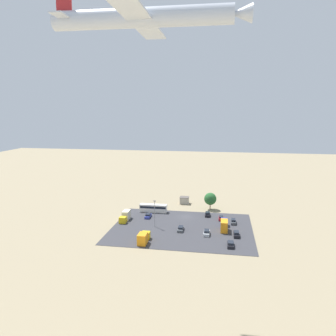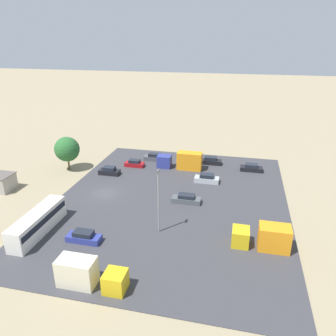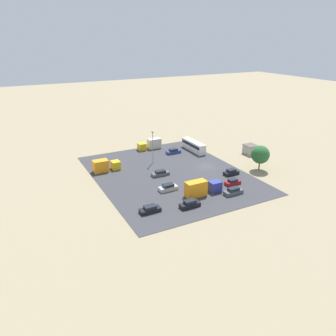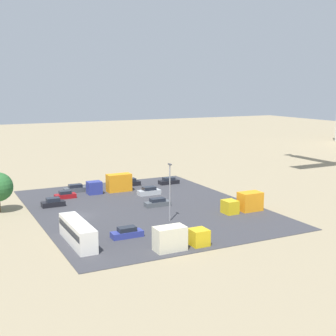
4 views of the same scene
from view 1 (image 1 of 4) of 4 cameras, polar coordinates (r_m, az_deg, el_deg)
name	(u,v)px [view 1 (image 1 of 4)]	position (r m, az deg, el deg)	size (l,w,h in m)	color
ground_plane	(186,217)	(125.72, 3.11, -8.54)	(400.00, 400.00, 0.00)	gray
parking_lot_surface	(182,228)	(114.59, 2.43, -10.39)	(47.77, 37.58, 0.08)	#38383D
shed_building	(184,200)	(142.86, 2.87, -5.62)	(3.93, 3.63, 2.94)	#9E998E
bus	(153,208)	(131.07, -2.57, -6.94)	(10.86, 2.45, 3.11)	silver
parked_car_0	(231,244)	(101.53, 10.85, -12.94)	(1.94, 4.43, 1.47)	black
parked_car_1	(181,229)	(112.01, 2.22, -10.53)	(1.78, 4.72, 1.45)	#4C5156
parked_car_2	(221,218)	(123.83, 9.22, -8.61)	(1.71, 4.01, 1.46)	maroon
parked_car_3	(236,234)	(109.44, 11.82, -11.21)	(1.77, 4.55, 1.63)	black
parked_car_4	(233,222)	(120.85, 11.31, -9.12)	(1.72, 4.69, 1.61)	#4C5156
parked_car_5	(148,216)	(124.94, -3.49, -8.32)	(1.78, 4.60, 1.51)	navy
parked_car_6	(208,214)	(127.24, 6.91, -8.02)	(1.83, 4.09, 1.58)	black
parked_car_7	(207,233)	(109.13, 6.75, -11.12)	(1.91, 4.53, 1.62)	#ADB2B7
parked_truck_0	(224,225)	(114.08, 9.74, -9.73)	(2.31, 9.15, 3.60)	navy
parked_truck_1	(144,238)	(102.48, -4.29, -12.03)	(2.57, 7.27, 3.24)	gold
parked_truck_2	(125,216)	(122.62, -7.44, -8.33)	(2.38, 7.67, 3.21)	gold
tree_near_shed	(210,199)	(134.85, 7.38, -5.35)	(4.98, 4.98, 6.92)	brown
light_pole_lot_centre	(155,212)	(114.12, -2.34, -7.75)	(0.90, 0.28, 9.33)	gray
airplane	(147,17)	(63.35, -3.59, 24.70)	(35.43, 29.25, 8.33)	silver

